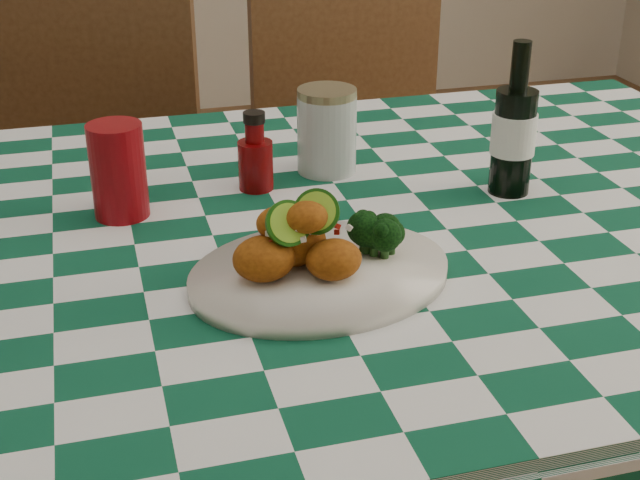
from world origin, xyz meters
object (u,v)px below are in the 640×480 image
object	(u,v)px
fried_chicken_pile	(304,236)
plate	(320,274)
red_tumbler	(118,171)
beer_bottle	(515,119)
mason_jar	(327,131)
ketchup_bottle	(255,151)
wooden_chair_right	(371,192)
wooden_chair_left	(78,232)
dining_table	(292,456)

from	to	relation	value
fried_chicken_pile	plate	bearing A→B (deg)	0.00
red_tumbler	fried_chicken_pile	bearing A→B (deg)	-52.64
red_tumbler	beer_bottle	world-z (taller)	beer_bottle
plate	mason_jar	world-z (taller)	mason_jar
plate	ketchup_bottle	xyz separation A→B (m)	(-0.02, 0.30, 0.05)
wooden_chair_right	wooden_chair_left	bearing A→B (deg)	-176.08
fried_chicken_pile	dining_table	bearing A→B (deg)	83.90
dining_table	red_tumbler	world-z (taller)	red_tumbler
fried_chicken_pile	wooden_chair_left	xyz separation A→B (m)	(-0.27, 0.83, -0.34)
mason_jar	wooden_chair_right	world-z (taller)	wooden_chair_right
wooden_chair_left	plate	bearing A→B (deg)	-53.25
plate	wooden_chair_left	bearing A→B (deg)	109.44
dining_table	ketchup_bottle	distance (m)	0.47
mason_jar	plate	bearing A→B (deg)	-106.96
dining_table	mason_jar	bearing A→B (deg)	59.95
plate	wooden_chair_right	distance (m)	1.00
wooden_chair_right	fried_chicken_pile	bearing A→B (deg)	-114.09
plate	wooden_chair_right	xyz separation A→B (m)	(0.36, 0.88, -0.30)
plate	mason_jar	bearing A→B (deg)	73.04
dining_table	wooden_chair_left	size ratio (longest dim) A/B	1.65
dining_table	red_tumbler	xyz separation A→B (m)	(-0.21, 0.10, 0.46)
mason_jar	wooden_chair_left	size ratio (longest dim) A/B	0.13
fried_chicken_pile	red_tumbler	bearing A→B (deg)	127.36
red_tumbler	wooden_chair_right	world-z (taller)	wooden_chair_right
dining_table	ketchup_bottle	size ratio (longest dim) A/B	14.07
plate	beer_bottle	world-z (taller)	beer_bottle
beer_bottle	ketchup_bottle	bearing A→B (deg)	162.88
ketchup_bottle	wooden_chair_right	size ratio (longest dim) A/B	0.12
beer_bottle	wooden_chair_left	size ratio (longest dim) A/B	0.22
wooden_chair_left	dining_table	bearing A→B (deg)	-49.23
mason_jar	beer_bottle	size ratio (longest dim) A/B	0.59
plate	wooden_chair_right	bearing A→B (deg)	67.66
dining_table	wooden_chair_left	bearing A→B (deg)	113.46
ketchup_bottle	beer_bottle	xyz separation A→B (m)	(0.36, -0.11, 0.05)
fried_chicken_pile	ketchup_bottle	bearing A→B (deg)	89.44
ketchup_bottle	wooden_chair_right	bearing A→B (deg)	56.94
plate	fried_chicken_pile	distance (m)	0.06
plate	ketchup_bottle	bearing A→B (deg)	92.99
dining_table	wooden_chair_right	world-z (taller)	wooden_chair_right
fried_chicken_pile	wooden_chair_right	bearing A→B (deg)	66.63
fried_chicken_pile	ketchup_bottle	world-z (taller)	ketchup_bottle
wooden_chair_right	dining_table	bearing A→B (deg)	-117.45
fried_chicken_pile	beer_bottle	bearing A→B (deg)	28.13
dining_table	mason_jar	distance (m)	0.51
beer_bottle	wooden_chair_right	xyz separation A→B (m)	(0.02, 0.69, -0.40)
ketchup_bottle	wooden_chair_left	bearing A→B (deg)	117.68
mason_jar	red_tumbler	bearing A→B (deg)	-164.89
dining_table	wooden_chair_right	size ratio (longest dim) A/B	1.66
dining_table	ketchup_bottle	xyz separation A→B (m)	(-0.01, 0.14, 0.45)
dining_table	red_tumbler	bearing A→B (deg)	155.38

